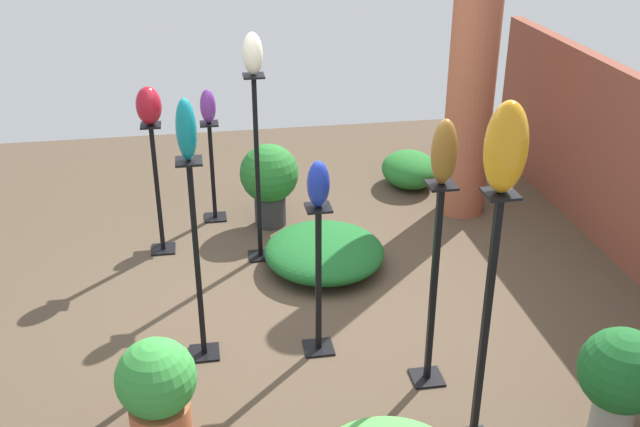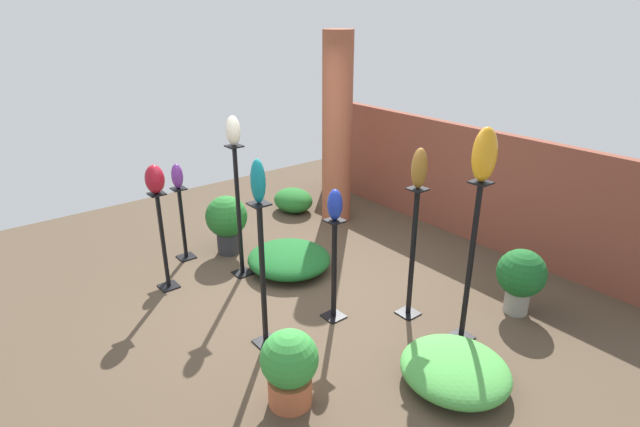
{
  "view_description": "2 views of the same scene",
  "coord_description": "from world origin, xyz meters",
  "px_view_note": "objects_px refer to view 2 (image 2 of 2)",
  "views": [
    {
      "loc": [
        4.68,
        -0.73,
        3.04
      ],
      "look_at": [
        -0.09,
        0.08,
        0.71
      ],
      "focal_mm": 42.0,
      "sensor_mm": 36.0,
      "label": 1
    },
    {
      "loc": [
        3.81,
        -2.82,
        2.89
      ],
      "look_at": [
        -0.12,
        0.32,
        0.82
      ],
      "focal_mm": 28.0,
      "sensor_mm": 36.0,
      "label": 2
    }
  ],
  "objects_px": {
    "pedestal_violet": "(183,227)",
    "art_vase_bronze": "(419,168)",
    "brick_pillar": "(337,130)",
    "art_vase_amber": "(484,155)",
    "pedestal_amber": "(470,270)",
    "art_vase_ivory": "(233,131)",
    "potted_plant_back_center": "(290,366)",
    "pedestal_cobalt": "(334,275)",
    "potted_plant_mid_right": "(227,220)",
    "pedestal_ivory": "(239,217)",
    "art_vase_cobalt": "(335,205)",
    "pedestal_teal": "(263,282)",
    "art_vase_ruby": "(155,179)",
    "art_vase_teal": "(258,181)",
    "art_vase_violet": "(177,176)",
    "pedestal_ruby": "(164,246)",
    "pedestal_bronze": "(412,259)",
    "potted_plant_front_right": "(521,276)"
  },
  "relations": [
    {
      "from": "pedestal_amber",
      "to": "art_vase_bronze",
      "type": "relative_size",
      "value": 4.08
    },
    {
      "from": "pedestal_ruby",
      "to": "art_vase_ivory",
      "type": "bearing_deg",
      "value": 72.53
    },
    {
      "from": "art_vase_amber",
      "to": "potted_plant_mid_right",
      "type": "xyz_separation_m",
      "value": [
        -2.97,
        -0.84,
        -1.34
      ]
    },
    {
      "from": "pedestal_cobalt",
      "to": "art_vase_amber",
      "type": "height_order",
      "value": "art_vase_amber"
    },
    {
      "from": "art_vase_ruby",
      "to": "art_vase_bronze",
      "type": "bearing_deg",
      "value": 39.8
    },
    {
      "from": "pedestal_violet",
      "to": "pedestal_bronze",
      "type": "xyz_separation_m",
      "value": [
        2.59,
        1.24,
        0.21
      ]
    },
    {
      "from": "art_vase_cobalt",
      "to": "art_vase_bronze",
      "type": "distance_m",
      "value": 0.84
    },
    {
      "from": "pedestal_bronze",
      "to": "art_vase_bronze",
      "type": "xyz_separation_m",
      "value": [
        0.0,
        0.0,
        0.93
      ]
    },
    {
      "from": "pedestal_bronze",
      "to": "art_vase_ivory",
      "type": "bearing_deg",
      "value": -153.37
    },
    {
      "from": "art_vase_teal",
      "to": "art_vase_ruby",
      "type": "relative_size",
      "value": 1.24
    },
    {
      "from": "art_vase_amber",
      "to": "potted_plant_mid_right",
      "type": "relative_size",
      "value": 0.61
    },
    {
      "from": "pedestal_ivory",
      "to": "art_vase_amber",
      "type": "distance_m",
      "value": 2.79
    },
    {
      "from": "pedestal_teal",
      "to": "art_vase_bronze",
      "type": "relative_size",
      "value": 3.66
    },
    {
      "from": "pedestal_violet",
      "to": "potted_plant_back_center",
      "type": "relative_size",
      "value": 1.42
    },
    {
      "from": "art_vase_bronze",
      "to": "pedestal_amber",
      "type": "bearing_deg",
      "value": 9.03
    },
    {
      "from": "pedestal_cobalt",
      "to": "art_vase_violet",
      "type": "relative_size",
      "value": 3.56
    },
    {
      "from": "pedestal_cobalt",
      "to": "potted_plant_front_right",
      "type": "distance_m",
      "value": 1.88
    },
    {
      "from": "potted_plant_front_right",
      "to": "pedestal_cobalt",
      "type": "bearing_deg",
      "value": -125.56
    },
    {
      "from": "pedestal_amber",
      "to": "art_vase_ruby",
      "type": "height_order",
      "value": "pedestal_amber"
    },
    {
      "from": "pedestal_violet",
      "to": "art_vase_bronze",
      "type": "distance_m",
      "value": 3.09
    },
    {
      "from": "pedestal_cobalt",
      "to": "potted_plant_mid_right",
      "type": "relative_size",
      "value": 1.41
    },
    {
      "from": "brick_pillar",
      "to": "potted_plant_back_center",
      "type": "relative_size",
      "value": 4.09
    },
    {
      "from": "brick_pillar",
      "to": "pedestal_violet",
      "type": "relative_size",
      "value": 2.87
    },
    {
      "from": "pedestal_amber",
      "to": "art_vase_violet",
      "type": "distance_m",
      "value": 3.46
    },
    {
      "from": "art_vase_bronze",
      "to": "potted_plant_back_center",
      "type": "height_order",
      "value": "art_vase_bronze"
    },
    {
      "from": "brick_pillar",
      "to": "pedestal_violet",
      "type": "xyz_separation_m",
      "value": [
        -0.2,
        -2.3,
        -0.91
      ]
    },
    {
      "from": "brick_pillar",
      "to": "art_vase_amber",
      "type": "height_order",
      "value": "brick_pillar"
    },
    {
      "from": "art_vase_ivory",
      "to": "potted_plant_back_center",
      "type": "distance_m",
      "value": 2.57
    },
    {
      "from": "pedestal_teal",
      "to": "art_vase_ivory",
      "type": "bearing_deg",
      "value": 158.61
    },
    {
      "from": "pedestal_ivory",
      "to": "pedestal_cobalt",
      "type": "distance_m",
      "value": 1.4
    },
    {
      "from": "pedestal_amber",
      "to": "potted_plant_mid_right",
      "type": "height_order",
      "value": "pedestal_amber"
    },
    {
      "from": "pedestal_violet",
      "to": "art_vase_ruby",
      "type": "relative_size",
      "value": 3.03
    },
    {
      "from": "art_vase_ruby",
      "to": "art_vase_violet",
      "type": "bearing_deg",
      "value": 139.84
    },
    {
      "from": "art_vase_teal",
      "to": "art_vase_cobalt",
      "type": "relative_size",
      "value": 1.25
    },
    {
      "from": "pedestal_amber",
      "to": "art_vase_violet",
      "type": "bearing_deg",
      "value": -157.23
    },
    {
      "from": "pedestal_ruby",
      "to": "potted_plant_back_center",
      "type": "height_order",
      "value": "pedestal_ruby"
    },
    {
      "from": "pedestal_teal",
      "to": "pedestal_amber",
      "type": "distance_m",
      "value": 1.85
    },
    {
      "from": "brick_pillar",
      "to": "art_vase_amber",
      "type": "xyz_separation_m",
      "value": [
        2.97,
        -0.96,
        0.47
      ]
    },
    {
      "from": "art_vase_ivory",
      "to": "potted_plant_back_center",
      "type": "height_order",
      "value": "art_vase_ivory"
    },
    {
      "from": "pedestal_bronze",
      "to": "potted_plant_front_right",
      "type": "distance_m",
      "value": 1.14
    },
    {
      "from": "brick_pillar",
      "to": "pedestal_amber",
      "type": "distance_m",
      "value": 3.18
    },
    {
      "from": "art_vase_violet",
      "to": "pedestal_amber",
      "type": "bearing_deg",
      "value": 22.77
    },
    {
      "from": "pedestal_amber",
      "to": "pedestal_teal",
      "type": "bearing_deg",
      "value": -126.16
    },
    {
      "from": "brick_pillar",
      "to": "potted_plant_mid_right",
      "type": "relative_size",
      "value": 3.5
    },
    {
      "from": "pedestal_teal",
      "to": "art_vase_amber",
      "type": "bearing_deg",
      "value": 53.84
    },
    {
      "from": "pedestal_violet",
      "to": "art_vase_bronze",
      "type": "relative_size",
      "value": 2.41
    },
    {
      "from": "pedestal_violet",
      "to": "pedestal_amber",
      "type": "relative_size",
      "value": 0.59
    },
    {
      "from": "pedestal_ivory",
      "to": "potted_plant_mid_right",
      "type": "xyz_separation_m",
      "value": [
        -0.59,
        0.15,
        -0.27
      ]
    },
    {
      "from": "brick_pillar",
      "to": "potted_plant_front_right",
      "type": "height_order",
      "value": "brick_pillar"
    },
    {
      "from": "pedestal_bronze",
      "to": "art_vase_cobalt",
      "type": "xyz_separation_m",
      "value": [
        -0.43,
        -0.63,
        0.59
      ]
    }
  ]
}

